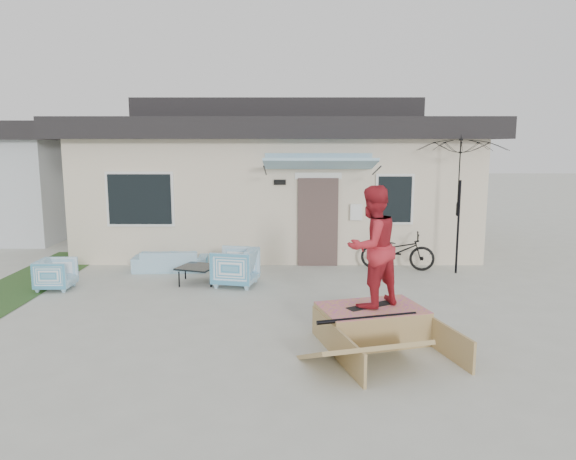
{
  "coord_description": "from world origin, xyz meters",
  "views": [
    {
      "loc": [
        0.33,
        -7.89,
        2.88
      ],
      "look_at": [
        0.3,
        1.8,
        1.3
      ],
      "focal_mm": 32.86,
      "sensor_mm": 36.0,
      "label": 1
    }
  ],
  "objects_px": {
    "bicycle": "(398,247)",
    "patio_umbrella": "(460,196)",
    "skate_ramp": "(371,324)",
    "skateboard": "(370,305)",
    "skater": "(372,245)",
    "armchair_right": "(235,265)",
    "armchair_left": "(56,273)",
    "coffee_table": "(198,275)",
    "loveseat": "(171,257)"
  },
  "relations": [
    {
      "from": "bicycle",
      "to": "patio_umbrella",
      "type": "height_order",
      "value": "patio_umbrella"
    },
    {
      "from": "skate_ramp",
      "to": "skateboard",
      "type": "bearing_deg",
      "value": 90.0
    },
    {
      "from": "skate_ramp",
      "to": "skater",
      "type": "distance_m",
      "value": 1.19
    },
    {
      "from": "skate_ramp",
      "to": "skateboard",
      "type": "relative_size",
      "value": 2.57
    },
    {
      "from": "armchair_right",
      "to": "bicycle",
      "type": "relative_size",
      "value": 0.51
    },
    {
      "from": "armchair_left",
      "to": "coffee_table",
      "type": "bearing_deg",
      "value": -80.86
    },
    {
      "from": "armchair_right",
      "to": "skateboard",
      "type": "bearing_deg",
      "value": 49.29
    },
    {
      "from": "armchair_right",
      "to": "skate_ramp",
      "type": "distance_m",
      "value": 3.86
    },
    {
      "from": "armchair_right",
      "to": "skater",
      "type": "relative_size",
      "value": 0.48
    },
    {
      "from": "skate_ramp",
      "to": "skater",
      "type": "relative_size",
      "value": 1.11
    },
    {
      "from": "skater",
      "to": "skate_ramp",
      "type": "bearing_deg",
      "value": 69.95
    },
    {
      "from": "skateboard",
      "to": "skater",
      "type": "relative_size",
      "value": 0.43
    },
    {
      "from": "bicycle",
      "to": "skateboard",
      "type": "xyz_separation_m",
      "value": [
        -1.29,
        -4.41,
        -0.02
      ]
    },
    {
      "from": "coffee_table",
      "to": "bicycle",
      "type": "distance_m",
      "value": 4.6
    },
    {
      "from": "coffee_table",
      "to": "armchair_left",
      "type": "bearing_deg",
      "value": -169.8
    },
    {
      "from": "patio_umbrella",
      "to": "skateboard",
      "type": "bearing_deg",
      "value": -122.16
    },
    {
      "from": "coffee_table",
      "to": "bicycle",
      "type": "height_order",
      "value": "bicycle"
    },
    {
      "from": "bicycle",
      "to": "loveseat",
      "type": "bearing_deg",
      "value": 102.75
    },
    {
      "from": "armchair_left",
      "to": "armchair_right",
      "type": "distance_m",
      "value": 3.58
    },
    {
      "from": "armchair_left",
      "to": "bicycle",
      "type": "height_order",
      "value": "bicycle"
    },
    {
      "from": "coffee_table",
      "to": "skateboard",
      "type": "relative_size",
      "value": 0.95
    },
    {
      "from": "armchair_right",
      "to": "skate_ramp",
      "type": "bearing_deg",
      "value": 49.02
    },
    {
      "from": "bicycle",
      "to": "armchair_right",
      "type": "bearing_deg",
      "value": 122.31
    },
    {
      "from": "skater",
      "to": "armchair_left",
      "type": "bearing_deg",
      "value": -60.21
    },
    {
      "from": "patio_umbrella",
      "to": "skateboard",
      "type": "height_order",
      "value": "patio_umbrella"
    },
    {
      "from": "armchair_left",
      "to": "bicycle",
      "type": "bearing_deg",
      "value": -77.67
    },
    {
      "from": "patio_umbrella",
      "to": "skater",
      "type": "bearing_deg",
      "value": -122.16
    },
    {
      "from": "skate_ramp",
      "to": "skater",
      "type": "xyz_separation_m",
      "value": [
        -0.01,
        0.05,
        1.19
      ]
    },
    {
      "from": "bicycle",
      "to": "armchair_left",
      "type": "bearing_deg",
      "value": 114.7
    },
    {
      "from": "loveseat",
      "to": "patio_umbrella",
      "type": "xyz_separation_m",
      "value": [
        6.5,
        -0.21,
        1.42
      ]
    },
    {
      "from": "bicycle",
      "to": "skater",
      "type": "distance_m",
      "value": 4.68
    },
    {
      "from": "skate_ramp",
      "to": "skater",
      "type": "bearing_deg",
      "value": 90.0
    },
    {
      "from": "loveseat",
      "to": "coffee_table",
      "type": "height_order",
      "value": "loveseat"
    },
    {
      "from": "armchair_left",
      "to": "bicycle",
      "type": "relative_size",
      "value": 0.41
    },
    {
      "from": "armchair_left",
      "to": "skater",
      "type": "bearing_deg",
      "value": -115.69
    },
    {
      "from": "loveseat",
      "to": "armchair_right",
      "type": "distance_m",
      "value": 2.05
    },
    {
      "from": "patio_umbrella",
      "to": "skateboard",
      "type": "relative_size",
      "value": 3.26
    },
    {
      "from": "patio_umbrella",
      "to": "skate_ramp",
      "type": "xyz_separation_m",
      "value": [
        -2.54,
        -4.12,
        -1.5
      ]
    },
    {
      "from": "armchair_right",
      "to": "bicycle",
      "type": "xyz_separation_m",
      "value": [
        3.62,
        1.39,
        0.11
      ]
    },
    {
      "from": "patio_umbrella",
      "to": "skate_ramp",
      "type": "height_order",
      "value": "patio_umbrella"
    },
    {
      "from": "armchair_right",
      "to": "coffee_table",
      "type": "distance_m",
      "value": 0.86
    },
    {
      "from": "armchair_right",
      "to": "coffee_table",
      "type": "height_order",
      "value": "armchair_right"
    },
    {
      "from": "armchair_right",
      "to": "skateboard",
      "type": "xyz_separation_m",
      "value": [
        2.32,
        -3.02,
        0.09
      ]
    },
    {
      "from": "armchair_left",
      "to": "skater",
      "type": "relative_size",
      "value": 0.38
    },
    {
      "from": "coffee_table",
      "to": "patio_umbrella",
      "type": "distance_m",
      "value": 5.97
    },
    {
      "from": "coffee_table",
      "to": "skater",
      "type": "height_order",
      "value": "skater"
    },
    {
      "from": "skateboard",
      "to": "bicycle",
      "type": "bearing_deg",
      "value": 44.0
    },
    {
      "from": "bicycle",
      "to": "skater",
      "type": "bearing_deg",
      "value": 174.95
    },
    {
      "from": "bicycle",
      "to": "skater",
      "type": "height_order",
      "value": "skater"
    },
    {
      "from": "bicycle",
      "to": "patio_umbrella",
      "type": "relative_size",
      "value": 0.67
    }
  ]
}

